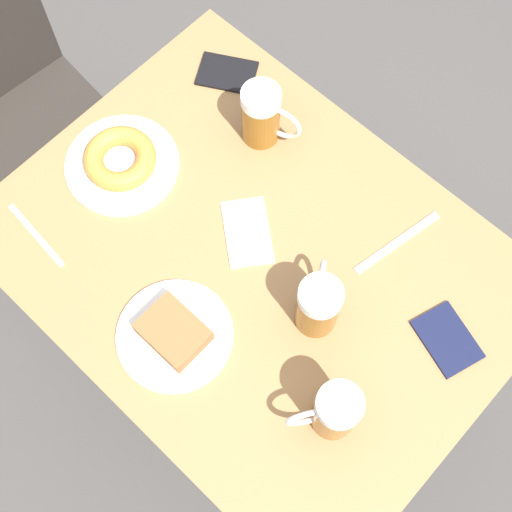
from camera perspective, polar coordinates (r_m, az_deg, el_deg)
ground_plane at (r=2.14m, az=-0.00°, el=-7.96°), size 8.00×8.00×0.00m
table at (r=1.47m, az=-0.00°, el=-1.30°), size 0.77×1.01×0.77m
chair at (r=1.99m, az=-18.93°, el=11.56°), size 0.43×0.43×0.85m
plate_with_cake at (r=1.35m, az=-6.56°, el=-6.20°), size 0.22×0.22×0.05m
plate_with_donut at (r=1.51m, az=-10.76°, el=7.49°), size 0.24×0.24×0.05m
beer_mug_left at (r=1.26m, az=6.26°, el=-12.26°), size 0.12×0.10×0.15m
beer_mug_center at (r=1.48m, az=0.52°, el=11.18°), size 0.08×0.13×0.15m
beer_mug_right at (r=1.31m, az=5.01°, el=-3.88°), size 0.12×0.10×0.15m
napkin_folded at (r=1.43m, az=-0.71°, el=1.92°), size 0.16×0.17×0.00m
fork at (r=1.50m, az=-17.18°, el=1.61°), size 0.03×0.18×0.00m
knife at (r=1.45m, az=11.23°, el=1.05°), size 0.21×0.06×0.00m
passport_near_edge at (r=1.40m, az=15.05°, el=-6.46°), size 0.12×0.15×0.01m
passport_far_edge at (r=1.63m, az=-2.34°, el=14.40°), size 0.14×0.15×0.01m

